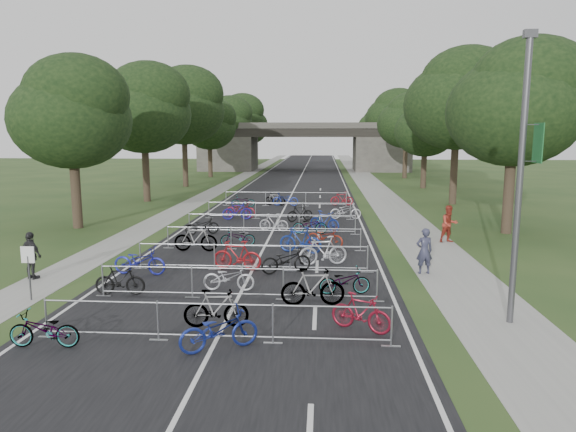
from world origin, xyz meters
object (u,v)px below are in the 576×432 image
lamppost (521,176)px  bike_2 (219,330)px  pedestrian_a (424,251)px  bike_1 (216,309)px  overpass_bridge (304,147)px  pedestrian_c (31,256)px  bike_0 (44,330)px  pedestrian_b (449,224)px  park_sign (28,263)px

lamppost → bike_2: size_ratio=3.99×
pedestrian_a → bike_1: bearing=32.0°
overpass_bridge → bike_2: bearing=-89.8°
pedestrian_a → pedestrian_c: size_ratio=1.00×
bike_0 → overpass_bridge: bearing=174.2°
lamppost → overpass_bridge: bearing=97.5°
pedestrian_a → pedestrian_b: size_ratio=0.96×
lamppost → pedestrian_b: 11.77m
park_sign → overpass_bridge: bearing=83.7°
pedestrian_a → bike_2: bearing=39.9°
bike_0 → pedestrian_b: (13.50, 13.92, 0.46)m
bike_2 → pedestrian_b: (8.99, 13.76, 0.40)m
park_sign → pedestrian_b: (16.00, 10.26, -0.32)m
bike_1 → bike_2: 1.57m
overpass_bridge → pedestrian_b: overpass_bridge is taller
lamppost → bike_0: bearing=-168.1°
park_sign → bike_2: size_ratio=0.89×
bike_1 → park_sign: bearing=67.6°
overpass_bridge → bike_0: (-4.30, -65.66, -3.05)m
bike_1 → pedestrian_c: bearing=55.3°
bike_1 → pedestrian_a: 9.33m
park_sign → pedestrian_c: bearing=119.1°
lamppost → bike_0: size_ratio=4.48×
overpass_bridge → lamppost: (8.33, -63.00, 0.75)m
lamppost → park_sign: size_ratio=4.50×
overpass_bridge → bike_1: 64.05m
pedestrian_a → pedestrian_b: 6.51m
overpass_bridge → bike_0: bearing=-93.7°
pedestrian_c → pedestrian_a: bearing=-149.3°
overpass_bridge → pedestrian_c: 60.18m
lamppost → pedestrian_c: 17.17m
bike_1 → bike_2: bike_1 is taller
bike_2 → pedestrian_b: bearing=-60.2°
pedestrian_b → bike_0: bearing=-150.9°
overpass_bridge → park_sign: (-6.80, -62.00, -2.27)m
bike_0 → park_sign: bearing=-147.7°
lamppost → pedestrian_b: bearing=85.6°
bike_1 → bike_0: bearing=106.5°
bike_2 → pedestrian_a: 10.15m
pedestrian_b → pedestrian_c: bearing=-172.5°
overpass_bridge → pedestrian_a: (6.80, -57.80, -2.62)m
bike_2 → pedestrian_a: pedestrian_a is taller
park_sign → bike_2: (7.01, -3.50, -0.73)m
bike_1 → pedestrian_b: (9.38, 12.24, 0.39)m
bike_0 → pedestrian_c: (-3.85, 6.09, 0.43)m
lamppost → bike_0: lamppost is taller
pedestrian_c → pedestrian_b: bearing=-131.8°
park_sign → pedestrian_b: pedestrian_b is taller
pedestrian_b → bike_1: bearing=-144.3°
lamppost → bike_1: lamppost is taller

